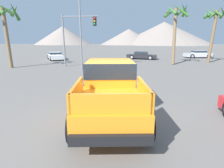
{
  "coord_description": "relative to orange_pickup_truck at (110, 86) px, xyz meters",
  "views": [
    {
      "loc": [
        0.35,
        -6.2,
        2.74
      ],
      "look_at": [
        -0.1,
        0.67,
        1.03
      ],
      "focal_mm": 28.0,
      "sensor_mm": 36.0,
      "label": 1
    }
  ],
  "objects": [
    {
      "name": "orange_pickup_truck",
      "position": [
        0.0,
        0.0,
        0.0
      ],
      "size": [
        2.61,
        5.21,
        1.99
      ],
      "rotation": [
        0.0,
        0.0,
        0.08
      ],
      "color": "orange",
      "rests_on": "ground_plane"
    },
    {
      "name": "parked_car_silver",
      "position": [
        12.87,
        24.03,
        -0.5
      ],
      "size": [
        4.49,
        2.22,
        1.2
      ],
      "rotation": [
        0.0,
        0.0,
        1.65
      ],
      "color": "#B7BABF",
      "rests_on": "ground_plane"
    },
    {
      "name": "palm_tree_tall",
      "position": [
        11.52,
        17.19,
        3.95
      ],
      "size": [
        2.8,
        2.79,
        6.74
      ],
      "color": "brown",
      "rests_on": "ground_plane"
    },
    {
      "name": "parked_car_dark",
      "position": [
        3.24,
        21.25,
        -0.54
      ],
      "size": [
        4.76,
        2.81,
        1.13
      ],
      "rotation": [
        0.0,
        0.0,
        4.45
      ],
      "color": "#232328",
      "rests_on": "ground_plane"
    },
    {
      "name": "ground_plane",
      "position": [
        0.14,
        -0.03,
        -1.12
      ],
      "size": [
        320.0,
        320.0,
        0.0
      ],
      "primitive_type": "plane",
      "color": "slate"
    },
    {
      "name": "palm_tree_short",
      "position": [
        6.32,
        15.01,
        3.97
      ],
      "size": [
        2.69,
        2.82,
        6.75
      ],
      "color": "brown",
      "rests_on": "ground_plane"
    },
    {
      "name": "palm_tree_leaning",
      "position": [
        -11.19,
        11.17,
        3.69
      ],
      "size": [
        2.88,
        2.82,
        6.35
      ],
      "color": "brown",
      "rests_on": "ground_plane"
    },
    {
      "name": "traffic_light_main",
      "position": [
        -4.44,
        12.67,
        2.71
      ],
      "size": [
        3.95,
        0.38,
        5.45
      ],
      "color": "slate",
      "rests_on": "ground_plane"
    },
    {
      "name": "distant_mountain_range",
      "position": [
        8.81,
        128.49,
        6.26
      ],
      "size": [
        130.85,
        67.2,
        16.11
      ],
      "color": "gray",
      "rests_on": "ground_plane"
    },
    {
      "name": "parked_car_white",
      "position": [
        -9.77,
        19.53,
        -0.54
      ],
      "size": [
        3.75,
        4.68,
        1.12
      ],
      "rotation": [
        0.0,
        0.0,
        3.67
      ],
      "color": "white",
      "rests_on": "ground_plane"
    },
    {
      "name": "street_lamp_post",
      "position": [
        -3.49,
        10.18,
        3.83
      ],
      "size": [
        0.9,
        0.24,
        8.33
      ],
      "color": "slate",
      "rests_on": "ground_plane"
    }
  ]
}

